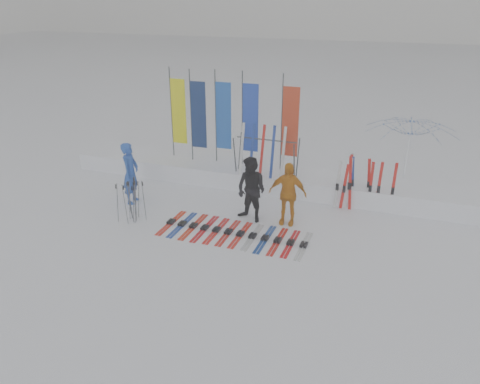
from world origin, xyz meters
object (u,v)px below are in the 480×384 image
at_px(tent_canopy, 407,157).
at_px(ski_rack, 266,152).
at_px(ski_row, 233,233).
at_px(person_blue, 131,173).
at_px(person_black, 251,190).
at_px(person_yellow, 288,194).

xyz_separation_m(tent_canopy, ski_rack, (-4.32, -1.30, 0.08)).
bearing_deg(ski_row, person_blue, 166.22).
height_order(tent_canopy, ski_rack, tent_canopy).
height_order(person_black, person_yellow, person_black).
xyz_separation_m(tent_canopy, ski_row, (-4.23, -4.53, -1.27)).
bearing_deg(ski_rack, person_black, -83.40).
bearing_deg(person_black, person_yellow, 28.51).
bearing_deg(person_black, ski_row, -81.30).
relative_size(tent_canopy, ski_rack, 1.42).
height_order(person_black, ski_rack, person_black).
relative_size(person_blue, tent_canopy, 0.67).
bearing_deg(person_yellow, ski_row, -139.00).
height_order(person_blue, person_black, person_blue).
relative_size(person_yellow, tent_canopy, 0.63).
bearing_deg(person_yellow, ski_rack, 118.36).
distance_m(tent_canopy, ski_row, 6.32).
bearing_deg(person_yellow, tent_canopy, 44.53).
bearing_deg(tent_canopy, person_blue, -155.73).
distance_m(person_blue, ski_row, 3.99).
height_order(person_yellow, ski_rack, same).
height_order(person_yellow, tent_canopy, tent_canopy).
bearing_deg(tent_canopy, person_black, -138.87).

